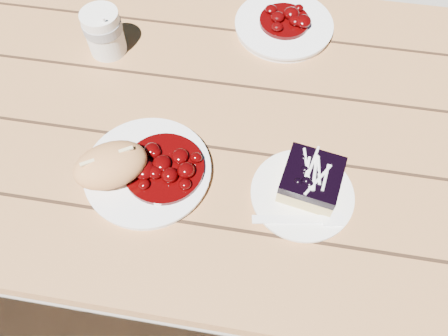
% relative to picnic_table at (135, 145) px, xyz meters
% --- Properties ---
extents(ground, '(60.00, 60.00, 0.00)m').
position_rel_picnic_table_xyz_m(ground, '(0.00, 0.00, -0.59)').
color(ground, gray).
rests_on(ground, ground).
extents(picnic_table, '(2.00, 1.55, 0.75)m').
position_rel_picnic_table_xyz_m(picnic_table, '(0.00, 0.00, 0.00)').
color(picnic_table, brown).
rests_on(picnic_table, ground).
extents(main_plate, '(0.23, 0.23, 0.02)m').
position_rel_picnic_table_xyz_m(main_plate, '(0.10, -0.16, 0.17)').
color(main_plate, white).
rests_on(main_plate, picnic_table).
extents(goulash_stew, '(0.15, 0.15, 0.04)m').
position_rel_picnic_table_xyz_m(goulash_stew, '(0.13, -0.15, 0.20)').
color(goulash_stew, '#3D0202').
rests_on(goulash_stew, main_plate).
extents(bread_roll, '(0.16, 0.14, 0.07)m').
position_rel_picnic_table_xyz_m(bread_roll, '(0.04, -0.18, 0.21)').
color(bread_roll, tan).
rests_on(bread_roll, main_plate).
extents(dessert_plate, '(0.18, 0.18, 0.01)m').
position_rel_picnic_table_xyz_m(dessert_plate, '(0.38, -0.16, 0.17)').
color(dessert_plate, white).
rests_on(dessert_plate, picnic_table).
extents(blueberry_cake, '(0.11, 0.11, 0.06)m').
position_rel_picnic_table_xyz_m(blueberry_cake, '(0.39, -0.14, 0.20)').
color(blueberry_cake, '#DAC177').
rests_on(blueberry_cake, dessert_plate).
extents(fork_dessert, '(0.16, 0.05, 0.00)m').
position_rel_picnic_table_xyz_m(fork_dessert, '(0.36, -0.21, 0.17)').
color(fork_dessert, white).
rests_on(fork_dessert, dessert_plate).
extents(coffee_cup, '(0.08, 0.08, 0.10)m').
position_rel_picnic_table_xyz_m(coffee_cup, '(-0.07, 0.14, 0.21)').
color(coffee_cup, white).
rests_on(coffee_cup, picnic_table).
extents(second_plate, '(0.22, 0.22, 0.02)m').
position_rel_picnic_table_xyz_m(second_plate, '(0.31, 0.27, 0.17)').
color(second_plate, white).
rests_on(second_plate, picnic_table).
extents(second_stew, '(0.11, 0.11, 0.04)m').
position_rel_picnic_table_xyz_m(second_stew, '(0.31, 0.27, 0.20)').
color(second_stew, '#3D0202').
rests_on(second_stew, second_plate).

